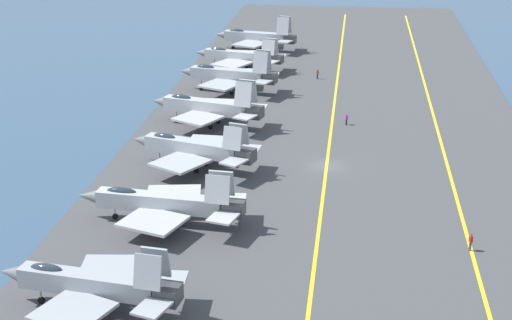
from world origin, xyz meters
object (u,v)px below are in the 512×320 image
at_px(parked_jet_sixth, 229,75).
at_px(crew_red_vest, 471,241).
at_px(parked_jet_fifth, 208,107).
at_px(crew_purple_vest, 346,118).
at_px(parked_jet_second, 92,284).
at_px(crew_brown_vest, 317,73).
at_px(parked_jet_third, 163,203).
at_px(parked_jet_seventh, 240,56).
at_px(parked_jet_eighth, 257,37).
at_px(parked_jet_fourth, 194,148).

relative_size(parked_jet_sixth, crew_red_vest, 8.97).
xyz_separation_m(parked_jet_fifth, crew_purple_vest, (2.88, -18.95, -1.81)).
relative_size(parked_jet_fifth, crew_purple_vest, 9.74).
bearing_deg(parked_jet_fifth, parked_jet_second, 179.61).
bearing_deg(crew_brown_vest, crew_purple_vest, -167.67).
bearing_deg(parked_jet_third, crew_red_vest, -94.10).
height_order(crew_purple_vest, crew_red_vest, crew_red_vest).
bearing_deg(parked_jet_seventh, crew_purple_vest, -146.43).
bearing_deg(crew_brown_vest, parked_jet_seventh, 72.52).
height_order(parked_jet_eighth, crew_brown_vest, parked_jet_eighth).
xyz_separation_m(parked_jet_second, crew_brown_vest, (76.25, -13.90, -1.55)).
bearing_deg(crew_red_vest, parked_jet_second, 115.13).
bearing_deg(parked_jet_fifth, parked_jet_third, -177.51).
relative_size(parked_jet_sixth, parked_jet_seventh, 0.98).
distance_m(parked_jet_eighth, crew_purple_vest, 48.72).
bearing_deg(parked_jet_seventh, crew_red_vest, -154.42).
bearing_deg(crew_purple_vest, parked_jet_sixth, 52.48).
bearing_deg(crew_purple_vest, parked_jet_third, 153.14).
distance_m(parked_jet_seventh, crew_brown_vest, 14.60).
bearing_deg(crew_brown_vest, parked_jet_sixth, 127.06).
xyz_separation_m(parked_jet_seventh, crew_purple_vest, (-28.97, -19.23, -1.56)).
distance_m(parked_jet_fifth, crew_red_vest, 46.16).
height_order(parked_jet_fourth, parked_jet_seventh, parked_jet_fourth).
height_order(parked_jet_seventh, parked_jet_eighth, parked_jet_eighth).
bearing_deg(parked_jet_second, crew_purple_vest, -20.48).
xyz_separation_m(parked_jet_fifth, parked_jet_sixth, (17.33, -0.12, 0.09)).
xyz_separation_m(parked_jet_second, parked_jet_eighth, (96.72, -0.90, 0.13)).
bearing_deg(parked_jet_third, parked_jet_seventh, 1.50).
distance_m(parked_jet_fourth, crew_purple_vest, 26.11).
bearing_deg(parked_jet_fifth, crew_purple_vest, -81.37).
bearing_deg(parked_jet_second, parked_jet_third, -5.79).
xyz_separation_m(parked_jet_third, crew_purple_vest, (34.69, -17.56, -1.37)).
height_order(parked_jet_second, parked_jet_sixth, parked_jet_sixth).
distance_m(parked_jet_fourth, crew_red_vest, 34.69).
relative_size(parked_jet_fifth, crew_red_vest, 9.19).
distance_m(parked_jet_sixth, crew_purple_vest, 23.81).
distance_m(parked_jet_second, crew_red_vest, 34.89).
distance_m(parked_jet_second, parked_jet_seventh, 80.60).
relative_size(parked_jet_eighth, crew_purple_vest, 9.64).
bearing_deg(parked_jet_sixth, parked_jet_seventh, 1.57).
height_order(parked_jet_sixth, crew_purple_vest, parked_jet_sixth).
relative_size(parked_jet_sixth, crew_brown_vest, 9.29).
bearing_deg(parked_jet_third, crew_purple_vest, -26.86).
height_order(parked_jet_second, parked_jet_fourth, parked_jet_fourth).
distance_m(parked_jet_third, parked_jet_fifth, 31.84).
xyz_separation_m(parked_jet_second, parked_jet_third, (16.94, -1.72, -0.21)).
xyz_separation_m(parked_jet_third, parked_jet_fourth, (15.45, 0.01, 0.28)).
xyz_separation_m(parked_jet_fifth, crew_brown_vest, (27.49, -13.57, -1.78)).
bearing_deg(parked_jet_fourth, crew_purple_vest, -42.42).
relative_size(parked_jet_third, parked_jet_fifth, 1.05).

